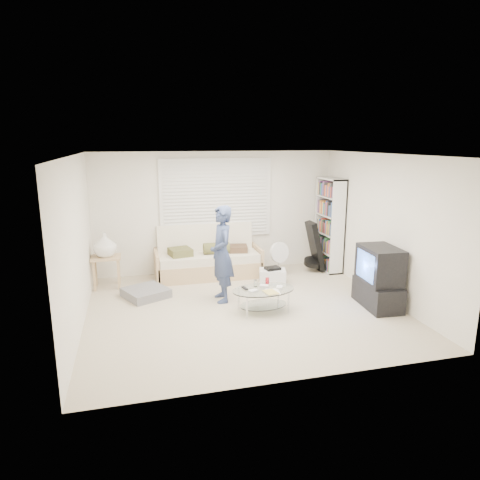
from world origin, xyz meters
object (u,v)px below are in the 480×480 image
object	(u,v)px
tv_unit	(379,278)
bookshelf	(329,225)
futon_sofa	(208,260)
coffee_table	(264,293)

from	to	relation	value
tv_unit	bookshelf	bearing A→B (deg)	86.68
futon_sofa	bookshelf	xyz separation A→B (m)	(2.58, -0.17, 0.64)
bookshelf	tv_unit	distance (m)	2.21
tv_unit	coffee_table	xyz separation A→B (m)	(-1.91, 0.25, -0.19)
futon_sofa	tv_unit	xyz separation A→B (m)	(2.45, -2.33, 0.16)
futon_sofa	tv_unit	size ratio (longest dim) A/B	2.08
futon_sofa	bookshelf	size ratio (longest dim) A/B	1.08
bookshelf	coffee_table	world-z (taller)	bookshelf
bookshelf	futon_sofa	bearing A→B (deg)	176.18
tv_unit	coffee_table	distance (m)	1.94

